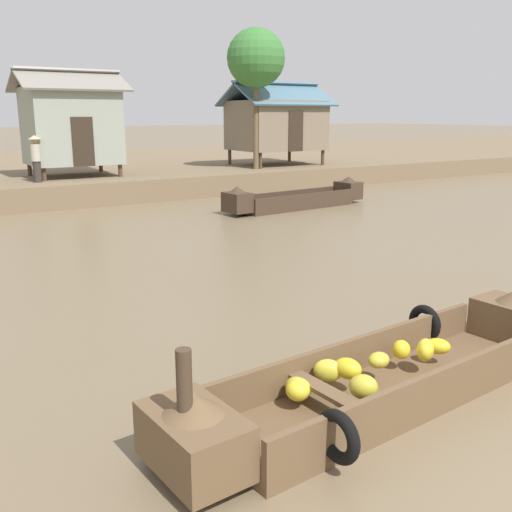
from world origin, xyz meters
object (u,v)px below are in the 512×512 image
at_px(stilt_house_left, 71,124).
at_px(palm_tree_mid, 256,59).
at_px(stilt_house_mid_left, 276,124).
at_px(fishing_skiff_distant, 297,199).
at_px(vendor_person, 36,156).
at_px(mooring_post, 185,418).
at_px(banana_boat, 388,374).

xyz_separation_m(stilt_house_left, palm_tree_mid, (7.67, -1.27, 2.67)).
height_order(stilt_house_mid_left, palm_tree_mid, palm_tree_mid).
bearing_deg(palm_tree_mid, fishing_skiff_distant, -108.73).
relative_size(stilt_house_left, vendor_person, 2.45).
height_order(fishing_skiff_distant, vendor_person, vendor_person).
bearing_deg(palm_tree_mid, stilt_house_left, 170.57).
relative_size(stilt_house_left, mooring_post, 3.15).
bearing_deg(mooring_post, banana_boat, 4.51).
bearing_deg(vendor_person, stilt_house_mid_left, 7.86).
relative_size(stilt_house_mid_left, palm_tree_mid, 0.79).
xyz_separation_m(fishing_skiff_distant, vendor_person, (-7.48, 5.48, 1.44)).
bearing_deg(stilt_house_mid_left, stilt_house_left, -179.21).
relative_size(palm_tree_mid, vendor_person, 3.59).
distance_m(stilt_house_mid_left, vendor_person, 11.60).
distance_m(banana_boat, mooring_post, 2.72).
height_order(fishing_skiff_distant, stilt_house_left, stilt_house_left).
relative_size(fishing_skiff_distant, stilt_house_mid_left, 1.25).
height_order(fishing_skiff_distant, palm_tree_mid, palm_tree_mid).
height_order(stilt_house_left, mooring_post, stilt_house_left).
xyz_separation_m(stilt_house_mid_left, palm_tree_mid, (-2.05, -1.41, 2.74)).
height_order(vendor_person, mooring_post, vendor_person).
distance_m(fishing_skiff_distant, stilt_house_left, 9.35).
bearing_deg(stilt_house_left, banana_boat, -95.33).
xyz_separation_m(stilt_house_mid_left, vendor_person, (-11.44, -1.58, -1.00)).
height_order(banana_boat, stilt_house_left, stilt_house_left).
bearing_deg(stilt_house_mid_left, palm_tree_mid, -145.48).
height_order(banana_boat, stilt_house_mid_left, stilt_house_mid_left).
xyz_separation_m(banana_boat, mooring_post, (-2.68, -0.21, 0.35)).
distance_m(vendor_person, mooring_post, 17.84).
xyz_separation_m(stilt_house_mid_left, mooring_post, (-14.16, -19.18, -2.13)).
bearing_deg(mooring_post, stilt_house_left, 76.87).
distance_m(fishing_skiff_distant, stilt_house_mid_left, 8.46).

